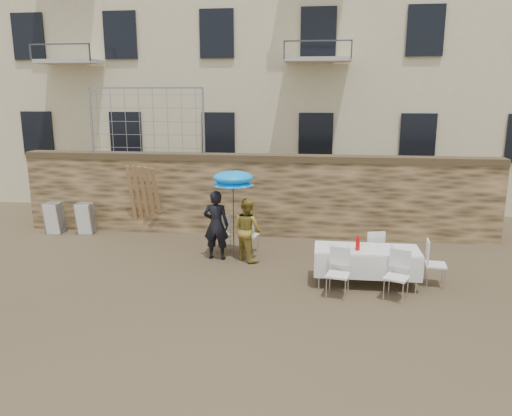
# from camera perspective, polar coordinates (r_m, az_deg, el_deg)

# --- Properties ---
(ground) EXTENTS (80.00, 80.00, 0.00)m
(ground) POSITION_cam_1_polar(r_m,az_deg,el_deg) (9.40, -4.23, -11.31)
(ground) COLOR brown
(ground) RESTS_ON ground
(stone_wall) EXTENTS (13.00, 0.50, 2.20)m
(stone_wall) POSITION_cam_1_polar(r_m,az_deg,el_deg) (13.78, -0.15, 1.43)
(stone_wall) COLOR brown
(stone_wall) RESTS_ON ground
(chain_link_fence) EXTENTS (3.20, 0.06, 1.80)m
(chain_link_fence) POSITION_cam_1_polar(r_m,az_deg,el_deg) (14.23, -12.40, 9.63)
(chain_link_fence) COLOR gray
(chain_link_fence) RESTS_ON stone_wall
(man_suit) EXTENTS (0.62, 0.42, 1.66)m
(man_suit) POSITION_cam_1_polar(r_m,az_deg,el_deg) (11.79, -4.58, -1.96)
(man_suit) COLOR black
(man_suit) RESTS_ON ground
(woman_dress) EXTENTS (0.92, 0.91, 1.49)m
(woman_dress) POSITION_cam_1_polar(r_m,az_deg,el_deg) (11.68, -0.97, -2.47)
(woman_dress) COLOR gold
(woman_dress) RESTS_ON ground
(umbrella) EXTENTS (0.98, 0.98, 2.01)m
(umbrella) POSITION_cam_1_polar(r_m,az_deg,el_deg) (11.58, -2.63, 3.18)
(umbrella) COLOR #3F3F44
(umbrella) RESTS_ON ground
(couple_chair_left) EXTENTS (0.66, 0.66, 0.96)m
(couple_chair_left) POSITION_cam_1_polar(r_m,az_deg,el_deg) (12.40, -4.03, -2.86)
(couple_chair_left) COLOR white
(couple_chair_left) RESTS_ON ground
(couple_chair_right) EXTENTS (0.57, 0.57, 0.96)m
(couple_chair_right) POSITION_cam_1_polar(r_m,az_deg,el_deg) (12.28, -0.82, -2.99)
(couple_chair_right) COLOR white
(couple_chair_right) RESTS_ON ground
(banquet_table) EXTENTS (2.10, 0.85, 0.78)m
(banquet_table) POSITION_cam_1_polar(r_m,az_deg,el_deg) (10.46, 12.56, -4.75)
(banquet_table) COLOR white
(banquet_table) RESTS_ON ground
(soda_bottle) EXTENTS (0.09, 0.09, 0.26)m
(soda_bottle) POSITION_cam_1_polar(r_m,az_deg,el_deg) (10.24, 11.56, -4.06)
(soda_bottle) COLOR red
(soda_bottle) RESTS_ON banquet_table
(table_chair_front_left) EXTENTS (0.57, 0.57, 0.96)m
(table_chair_front_left) POSITION_cam_1_polar(r_m,az_deg,el_deg) (9.79, 9.33, -7.40)
(table_chair_front_left) COLOR white
(table_chair_front_left) RESTS_ON ground
(table_chair_front_right) EXTENTS (0.63, 0.63, 0.96)m
(table_chair_front_right) POSITION_cam_1_polar(r_m,az_deg,el_deg) (9.89, 15.76, -7.51)
(table_chair_front_right) COLOR white
(table_chair_front_right) RESTS_ON ground
(table_chair_back) EXTENTS (0.59, 0.59, 0.96)m
(table_chair_back) POSITION_cam_1_polar(r_m,az_deg,el_deg) (11.31, 13.16, -4.76)
(table_chair_back) COLOR white
(table_chair_back) RESTS_ON ground
(table_chair_side) EXTENTS (0.52, 0.52, 0.96)m
(table_chair_side) POSITION_cam_1_polar(r_m,az_deg,el_deg) (10.85, 19.86, -5.97)
(table_chair_side) COLOR white
(table_chair_side) RESTS_ON ground
(chair_stack_left) EXTENTS (0.46, 0.55, 0.92)m
(chair_stack_left) POSITION_cam_1_polar(r_m,az_deg,el_deg) (15.23, -21.66, -0.84)
(chair_stack_left) COLOR white
(chair_stack_left) RESTS_ON ground
(chair_stack_right) EXTENTS (0.46, 0.47, 0.92)m
(chair_stack_right) POSITION_cam_1_polar(r_m,az_deg,el_deg) (14.82, -18.61, -0.97)
(chair_stack_right) COLOR white
(chair_stack_right) RESTS_ON ground
(wood_planks) EXTENTS (0.70, 0.20, 2.00)m
(wood_planks) POSITION_cam_1_polar(r_m,az_deg,el_deg) (14.14, -12.81, 0.99)
(wood_planks) COLOR #A37749
(wood_planks) RESTS_ON ground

